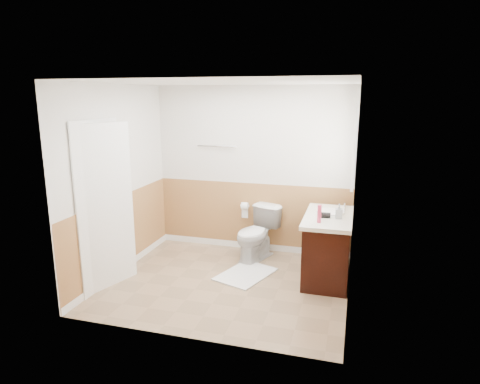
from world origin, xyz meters
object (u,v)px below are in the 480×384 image
(lotion_bottle, at_px, (319,214))
(soap_dispenser, at_px, (339,211))
(vanity_cabinet, at_px, (328,249))
(toilet, at_px, (256,234))
(bath_mat, at_px, (246,274))

(lotion_bottle, distance_m, soap_dispenser, 0.33)
(vanity_cabinet, height_order, soap_dispenser, soap_dispenser)
(toilet, relative_size, lotion_bottle, 3.51)
(toilet, relative_size, bath_mat, 0.96)
(soap_dispenser, bearing_deg, lotion_bottle, -131.64)
(toilet, xyz_separation_m, bath_mat, (0.00, -0.60, -0.38))
(toilet, height_order, lotion_bottle, lotion_bottle)
(bath_mat, xyz_separation_m, soap_dispenser, (1.17, 0.13, 0.93))
(bath_mat, distance_m, vanity_cabinet, 1.14)
(toilet, relative_size, soap_dispenser, 4.17)
(vanity_cabinet, bearing_deg, toilet, 160.40)
(toilet, xyz_separation_m, vanity_cabinet, (1.05, -0.37, 0.01))
(bath_mat, bearing_deg, soap_dispenser, 6.33)
(vanity_cabinet, distance_m, soap_dispenser, 0.56)
(toilet, distance_m, bath_mat, 0.70)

